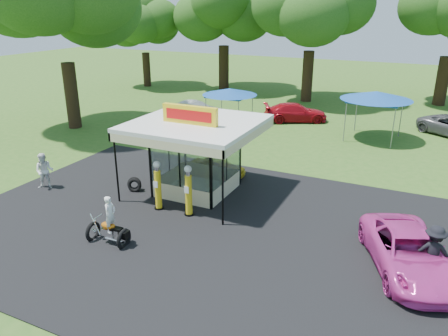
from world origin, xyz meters
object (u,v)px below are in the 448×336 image
Objects in this scene: kiosk_car at (218,167)px; tent_west at (230,92)px; gas_pump_right at (189,192)px; spectator_east_a at (433,252)px; pink_sedan at (409,252)px; gas_station_kiosk at (197,155)px; gas_pump_left at (158,187)px; motorcycle at (110,225)px; bg_car_b at (295,112)px; bg_car_a at (195,111)px; spectator_west at (45,171)px; tent_east at (376,96)px.

tent_west is (-3.60, 9.15, 1.97)m from kiosk_car.
gas_pump_right is 9.16m from spectator_east_a.
spectator_east_a reaches higher than pink_sedan.
gas_pump_right is 0.79× the size of kiosk_car.
gas_station_kiosk is 1.92× the size of kiosk_car.
gas_pump_left is at bearing -102.76° from gas_station_kiosk.
gas_station_kiosk is 5.68m from motorcycle.
spectator_east_a is at bearing -178.35° from bg_car_b.
pink_sedan is (9.90, 2.84, -0.09)m from motorcycle.
bg_car_b is at bearing -78.41° from bg_car_a.
pink_sedan is at bearing -47.33° from tent_west.
gas_pump_left is 10.61m from spectator_east_a.
motorcycle is 0.70× the size of kiosk_car.
tent_west is (3.15, -0.57, 1.77)m from bg_car_a.
gas_pump_right is 1.13× the size of motorcycle.
motorcycle reaches higher than bg_car_b.
spectator_west reaches higher than pink_sedan.
spectator_west is (-6.64, -5.01, 0.40)m from kiosk_car.
motorcycle is at bearing -55.37° from spectator_west.
tent_west is 0.87× the size of tent_east.
bg_car_b is at bearing 85.65° from motorcycle.
gas_pump_left is at bearing -27.32° from spectator_west.
gas_station_kiosk is 3.08× the size of spectator_west.
gas_pump_left is 15.61m from bg_car_a.
kiosk_car is 12.44m from bg_car_b.
gas_pump_right reaches higher than spectator_east_a.
spectator_east_a is at bearing -31.40° from pink_sedan.
spectator_east_a is at bearing -2.93° from gas_pump_right.
gas_pump_right is 1.21× the size of spectator_east_a.
tent_east reaches higher than gas_pump_left.
gas_station_kiosk is at bearing -16.86° from spectator_east_a.
pink_sedan is (9.37, -2.72, -1.11)m from gas_station_kiosk.
gas_station_kiosk reaches higher than kiosk_car.
tent_east is at bearing 63.63° from gas_station_kiosk.
gas_station_kiosk is 10.48m from spectator_east_a.
motorcycle is 19.24m from tent_east.
tent_east reaches higher than pink_sedan.
kiosk_car is (-0.00, 2.21, -1.30)m from gas_station_kiosk.
spectator_west is 18.77m from bg_car_b.
gas_station_kiosk reaches higher than motorcycle.
gas_pump_left is at bearing -3.44° from spectator_east_a.
spectator_west is (-7.55, -0.44, -0.19)m from gas_pump_right.
bg_car_a is 1.07× the size of tent_west.
kiosk_car is at bearing 83.26° from gas_pump_left.
motorcycle is at bearing 176.08° from kiosk_car.
tent_east is at bearing 65.68° from gas_pump_left.
kiosk_car is 10.59m from pink_sedan.
tent_west is (-3.90, -3.29, 1.77)m from bg_car_b.
bg_car_a is (-16.12, 14.64, 0.01)m from pink_sedan.
gas_pump_left is 0.45× the size of pink_sedan.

